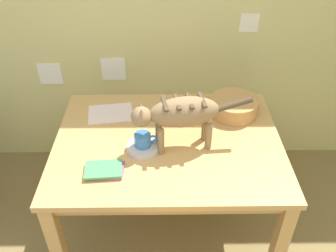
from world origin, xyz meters
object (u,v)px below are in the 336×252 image
object	(u,v)px
cat	(180,114)
wicker_basket	(234,106)
book_stack	(104,170)
coffee_mug	(143,140)
magazine	(111,113)
saucer_bowl	(143,148)
dining_table	(168,151)

from	to	relation	value
cat	wicker_basket	world-z (taller)	cat
cat	wicker_basket	bearing A→B (deg)	-56.69
book_stack	coffee_mug	bearing A→B (deg)	40.63
cat	coffee_mug	distance (m)	0.25
cat	coffee_mug	bearing A→B (deg)	90.14
magazine	book_stack	world-z (taller)	book_stack
saucer_bowl	magazine	bearing A→B (deg)	121.97
dining_table	book_stack	size ratio (longest dim) A/B	6.37
saucer_bowl	book_stack	bearing A→B (deg)	-138.91
cat	saucer_bowl	distance (m)	0.29
magazine	saucer_bowl	bearing A→B (deg)	-65.69
magazine	cat	bearing A→B (deg)	-45.08
saucer_bowl	coffee_mug	distance (m)	0.06
coffee_mug	wicker_basket	bearing A→B (deg)	32.53
magazine	dining_table	bearing A→B (deg)	-44.15
saucer_bowl	magazine	world-z (taller)	saucer_bowl
magazine	wicker_basket	distance (m)	0.77
magazine	book_stack	bearing A→B (deg)	-94.56
saucer_bowl	wicker_basket	xyz separation A→B (m)	(0.55, 0.35, 0.04)
dining_table	book_stack	xyz separation A→B (m)	(-0.33, -0.25, 0.10)
dining_table	magazine	distance (m)	0.46
dining_table	magazine	size ratio (longest dim) A/B	4.71
coffee_mug	magazine	distance (m)	0.42
dining_table	saucer_bowl	world-z (taller)	saucer_bowl
saucer_bowl	book_stack	distance (m)	0.25
saucer_bowl	wicker_basket	size ratio (longest dim) A/B	0.62
magazine	wicker_basket	xyz separation A→B (m)	(0.77, -0.00, 0.05)
cat	magazine	xyz separation A→B (m)	(-0.42, 0.32, -0.22)
dining_table	saucer_bowl	xyz separation A→B (m)	(-0.14, -0.09, 0.10)
wicker_basket	dining_table	bearing A→B (deg)	-147.53
cat	magazine	distance (m)	0.57
dining_table	cat	size ratio (longest dim) A/B	2.00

